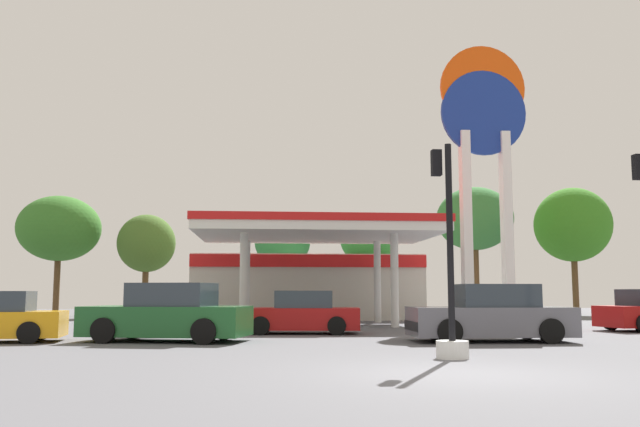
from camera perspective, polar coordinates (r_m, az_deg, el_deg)
The scene contains 13 objects.
ground_plane at distance 11.98m, azimuth 11.76°, elevation -13.23°, with size 90.00×90.00×0.00m, color #56565B.
gas_station at distance 33.85m, azimuth -1.08°, elevation -5.55°, with size 11.47×13.28×4.35m.
station_pole_sign at distance 30.77m, azimuth 13.83°, elevation 5.66°, with size 3.84×0.56×12.43m.
car_0 at distance 19.65m, azimuth 14.32°, elevation -8.43°, with size 4.53×2.13×1.61m.
car_3 at distance 19.57m, azimuth -12.86°, elevation -8.43°, with size 4.89×2.92×1.64m.
car_4 at distance 22.67m, azimuth -1.65°, elevation -8.58°, with size 4.15×2.16×1.43m.
traffic_signal_2 at distance 14.53m, azimuth 11.01°, elevation -6.90°, with size 0.68×0.70×4.58m.
tree_0 at distance 41.07m, azimuth -21.35°, elevation -1.22°, with size 4.65×4.65×6.87m.
tree_1 at distance 39.73m, azimuth -14.59°, elevation -2.51°, with size 3.30×3.30×5.82m.
tree_2 at distance 40.76m, azimuth -3.22°, elevation -2.52°, with size 3.39×3.39×5.81m.
tree_3 at distance 39.21m, azimuth 4.16°, elevation -2.25°, with size 3.32×3.32×5.93m.
tree_4 at distance 40.40m, azimuth 13.07°, elevation -0.46°, with size 4.49×4.49×7.53m.
tree_5 at distance 44.47m, azimuth 20.75°, elevation -0.92°, with size 4.68×4.68×7.85m.
Camera 1 is at (-3.35, -11.42, 1.39)m, focal length 37.52 mm.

